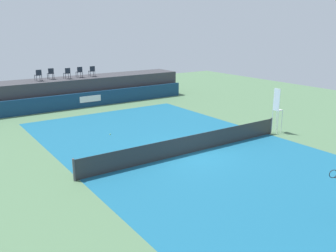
{
  "coord_description": "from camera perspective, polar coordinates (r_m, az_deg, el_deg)",
  "views": [
    {
      "loc": [
        -10.91,
        -13.91,
        6.35
      ],
      "look_at": [
        -0.03,
        2.0,
        1.0
      ],
      "focal_mm": 38.58,
      "sensor_mm": 36.0,
      "label": 1
    }
  ],
  "objects": [
    {
      "name": "spectator_chair_far_right",
      "position": [
        31.62,
        -11.92,
        8.54
      ],
      "size": [
        0.47,
        0.47,
        0.89
      ],
      "color": "#1E232D",
      "rests_on": "spectator_platform"
    },
    {
      "name": "sponsor_wall",
      "position": [
        30.05,
        -12.46,
        4.11
      ],
      "size": [
        18.0,
        0.22,
        1.2
      ],
      "color": "navy",
      "rests_on": "ground"
    },
    {
      "name": "spectator_chair_far_left",
      "position": [
        30.13,
        -19.81,
        7.63
      ],
      "size": [
        0.48,
        0.48,
        0.89
      ],
      "color": "#1E232D",
      "rests_on": "spectator_platform"
    },
    {
      "name": "net_post_near",
      "position": [
        15.8,
        -14.64,
        -6.74
      ],
      "size": [
        0.1,
        0.1,
        1.0
      ],
      "primitive_type": "cylinder",
      "color": "#4C4C51",
      "rests_on": "ground"
    },
    {
      "name": "tennis_ball",
      "position": [
        22.09,
        -9.13,
        -1.29
      ],
      "size": [
        0.07,
        0.07,
        0.07
      ],
      "primitive_type": "sphere",
      "color": "#D8EA33",
      "rests_on": "court_inner"
    },
    {
      "name": "spectator_chair_right",
      "position": [
        31.27,
        -13.83,
        8.35
      ],
      "size": [
        0.44,
        0.44,
        0.89
      ],
      "color": "#1E232D",
      "rests_on": "spectator_platform"
    },
    {
      "name": "spectator_chair_center",
      "position": [
        30.68,
        -15.65,
        8.1
      ],
      "size": [
        0.47,
        0.47,
        0.89
      ],
      "color": "#1E232D",
      "rests_on": "spectator_platform"
    },
    {
      "name": "tennis_net",
      "position": [
        18.62,
        3.55,
        -2.9
      ],
      "size": [
        12.4,
        0.02,
        0.95
      ],
      "primitive_type": "cube",
      "color": "#2D2D2D",
      "rests_on": "ground"
    },
    {
      "name": "court_inner",
      "position": [
        18.78,
        3.52,
        -4.27
      ],
      "size": [
        12.0,
        22.0,
        0.0
      ],
      "primitive_type": "cube",
      "color": "#16597A",
      "rests_on": "ground"
    },
    {
      "name": "spectator_chair_left",
      "position": [
        30.84,
        -18.05,
        7.95
      ],
      "size": [
        0.45,
        0.45,
        0.89
      ],
      "color": "#1E232D",
      "rests_on": "spectator_platform"
    },
    {
      "name": "umpire_chair",
      "position": [
        22.87,
        16.84,
        2.82
      ],
      "size": [
        0.46,
        0.46,
        2.76
      ],
      "color": "white",
      "rests_on": "ground"
    },
    {
      "name": "net_post_far",
      "position": [
        22.81,
        15.95,
        0.04
      ],
      "size": [
        0.1,
        0.1,
        1.0
      ],
      "primitive_type": "cylinder",
      "color": "#4C4C51",
      "rests_on": "ground"
    },
    {
      "name": "ground_plane",
      "position": [
        21.1,
        -1.47,
        -2.01
      ],
      "size": [
        48.0,
        48.0,
        0.0
      ],
      "primitive_type": "plane",
      "color": "#4C704C"
    },
    {
      "name": "spectator_platform",
      "position": [
        31.62,
        -13.76,
        5.51
      ],
      "size": [
        18.0,
        2.8,
        2.2
      ],
      "primitive_type": "cube",
      "color": "#38383D",
      "rests_on": "ground"
    }
  ]
}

